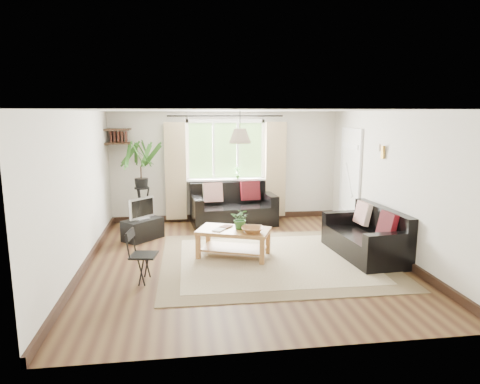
{
  "coord_description": "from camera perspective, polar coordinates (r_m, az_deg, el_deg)",
  "views": [
    {
      "loc": [
        -0.96,
        -6.62,
        2.37
      ],
      "look_at": [
        0.0,
        0.4,
        1.05
      ],
      "focal_mm": 32.0,
      "sensor_mm": 36.0,
      "label": 1
    }
  ],
  "objects": [
    {
      "name": "floor",
      "position": [
        7.1,
        0.44,
        -8.95
      ],
      "size": [
        5.5,
        5.5,
        0.0
      ],
      "primitive_type": "plane",
      "color": "#311B10",
      "rests_on": "ground"
    },
    {
      "name": "sill_plant",
      "position": [
        9.42,
        -0.33,
        2.58
      ],
      "size": [
        0.14,
        0.1,
        0.27
      ],
      "primitive_type": "imported",
      "color": "#2D6023",
      "rests_on": "window"
    },
    {
      "name": "rug",
      "position": [
        7.08,
        4.53,
        -8.95
      ],
      "size": [
        3.66,
        3.15,
        0.02
      ],
      "primitive_type": "cube",
      "rotation": [
        0.0,
        0.0,
        -0.01
      ],
      "color": "beige",
      "rests_on": "floor"
    },
    {
      "name": "corner_shelf",
      "position": [
        9.22,
        -15.94,
        7.16
      ],
      "size": [
        0.5,
        0.5,
        0.34
      ],
      "primitive_type": null,
      "color": "black",
      "rests_on": "wall_back"
    },
    {
      "name": "table_plant",
      "position": [
        7.05,
        0.09,
        -3.59
      ],
      "size": [
        0.39,
        0.37,
        0.34
      ],
      "primitive_type": "imported",
      "rotation": [
        0.0,
        0.0,
        -0.4
      ],
      "color": "#2F6628",
      "rests_on": "coffee_table"
    },
    {
      "name": "tv",
      "position": [
        8.23,
        -12.96,
        -2.09
      ],
      "size": [
        0.53,
        0.53,
        0.43
      ],
      "primitive_type": null,
      "rotation": [
        0.0,
        0.0,
        0.79
      ],
      "color": "#A5A5AA",
      "rests_on": "tv_stand"
    },
    {
      "name": "ceiling",
      "position": [
        6.69,
        0.47,
        10.81
      ],
      "size": [
        5.5,
        5.5,
        0.0
      ],
      "primitive_type": "plane",
      "rotation": [
        3.14,
        0.0,
        0.0
      ],
      "color": "white",
      "rests_on": "floor"
    },
    {
      "name": "wall_left",
      "position": [
        6.9,
        -20.56,
        0.11
      ],
      "size": [
        0.02,
        5.5,
        2.4
      ],
      "primitive_type": "cube",
      "color": "beige",
      "rests_on": "floor"
    },
    {
      "name": "folding_chair",
      "position": [
        6.24,
        -12.72,
        -8.34
      ],
      "size": [
        0.45,
        0.45,
        0.75
      ],
      "primitive_type": null,
      "rotation": [
        0.0,
        0.0,
        1.4
      ],
      "color": "black",
      "rests_on": "floor"
    },
    {
      "name": "palm_stand",
      "position": [
        9.12,
        -13.0,
        1.03
      ],
      "size": [
        0.83,
        0.83,
        1.81
      ],
      "primitive_type": null,
      "rotation": [
        0.0,
        0.0,
        0.2
      ],
      "color": "black",
      "rests_on": "floor"
    },
    {
      "name": "wall_front",
      "position": [
        4.16,
        5.93,
        -5.84
      ],
      "size": [
        5.0,
        0.02,
        2.4
      ],
      "primitive_type": "cube",
      "color": "beige",
      "rests_on": "floor"
    },
    {
      "name": "door",
      "position": [
        9.1,
        14.45,
        1.56
      ],
      "size": [
        0.06,
        0.96,
        2.06
      ],
      "primitive_type": "cube",
      "color": "silver",
      "rests_on": "wall_right"
    },
    {
      "name": "window",
      "position": [
        9.42,
        -1.91,
        5.54
      ],
      "size": [
        2.5,
        0.16,
        2.16
      ],
      "primitive_type": null,
      "color": "white",
      "rests_on": "wall_back"
    },
    {
      "name": "sofa_right",
      "position": [
        7.44,
        16.31,
        -5.36
      ],
      "size": [
        1.71,
        0.97,
        0.77
      ],
      "primitive_type": null,
      "rotation": [
        0.0,
        0.0,
        -1.48
      ],
      "color": "black",
      "rests_on": "floor"
    },
    {
      "name": "wall_right",
      "position": [
        7.56,
        19.56,
        1.04
      ],
      "size": [
        0.02,
        5.5,
        2.4
      ],
      "primitive_type": "cube",
      "color": "beige",
      "rests_on": "floor"
    },
    {
      "name": "sofa_back",
      "position": [
        9.15,
        -0.87,
        -1.79
      ],
      "size": [
        1.85,
        1.06,
        0.83
      ],
      "primitive_type": null,
      "rotation": [
        0.0,
        0.0,
        0.1
      ],
      "color": "black",
      "rests_on": "floor"
    },
    {
      "name": "tv_stand",
      "position": [
        8.33,
        -12.84,
        -4.85
      ],
      "size": [
        0.8,
        0.81,
        0.39
      ],
      "primitive_type": "cube",
      "rotation": [
        0.0,
        0.0,
        0.79
      ],
      "color": "black",
      "rests_on": "floor"
    },
    {
      "name": "book_b",
      "position": [
        7.25,
        -2.38,
        -4.53
      ],
      "size": [
        0.26,
        0.27,
        0.02
      ],
      "primitive_type": "imported",
      "rotation": [
        0.0,
        0.0,
        -0.67
      ],
      "color": "brown",
      "rests_on": "coffee_table"
    },
    {
      "name": "wall_sconce",
      "position": [
        7.73,
        18.33,
        5.35
      ],
      "size": [
        0.12,
        0.12,
        0.28
      ],
      "primitive_type": null,
      "color": "beige",
      "rests_on": "wall_right"
    },
    {
      "name": "bowl",
      "position": [
        6.88,
        1.66,
        -5.04
      ],
      "size": [
        0.41,
        0.41,
        0.09
      ],
      "primitive_type": "imported",
      "rotation": [
        0.0,
        0.0,
        -0.16
      ],
      "color": "brown",
      "rests_on": "coffee_table"
    },
    {
      "name": "book_a",
      "position": [
        7.05,
        -3.4,
        -4.98
      ],
      "size": [
        0.24,
        0.26,
        0.02
      ],
      "primitive_type": "imported",
      "rotation": [
        0.0,
        0.0,
        -0.57
      ],
      "color": "white",
      "rests_on": "coffee_table"
    },
    {
      "name": "pendant_lamp",
      "position": [
        7.09,
        0.0,
        7.97
      ],
      "size": [
        0.36,
        0.36,
        0.54
      ],
      "primitive_type": null,
      "color": "beige",
      "rests_on": "ceiling"
    },
    {
      "name": "coffee_table",
      "position": [
        7.14,
        -0.84,
        -6.83
      ],
      "size": [
        1.31,
        1.02,
        0.48
      ],
      "primitive_type": null,
      "rotation": [
        0.0,
        0.0,
        -0.38
      ],
      "color": "olive",
      "rests_on": "floor"
    },
    {
      "name": "wall_back",
      "position": [
        9.49,
        -1.93,
        3.46
      ],
      "size": [
        5.0,
        0.02,
        2.4
      ],
      "primitive_type": "cube",
      "color": "beige",
      "rests_on": "floor"
    }
  ]
}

